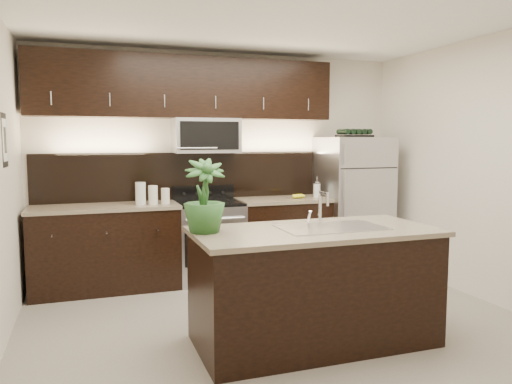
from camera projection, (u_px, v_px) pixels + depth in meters
ground at (282, 328)px, 4.40m from camera, size 4.50×4.50×0.00m
room_walls at (273, 135)px, 4.15m from camera, size 4.52×4.02×2.71m
counter_run at (192, 242)px, 5.80m from camera, size 3.51×0.65×0.94m
upper_fixtures at (190, 98)px, 5.77m from camera, size 3.49×0.40×1.66m
island at (314, 286)px, 4.06m from camera, size 1.96×0.96×0.94m
sink_faucet at (331, 226)px, 4.06m from camera, size 0.84×0.50×0.28m
refrigerator at (353, 203)px, 6.37m from camera, size 0.81×0.73×1.68m
wine_rack at (354, 134)px, 6.28m from camera, size 0.42×0.26×0.10m
plant at (204, 196)px, 3.83m from camera, size 0.33×0.33×0.57m
canisters at (150, 194)px, 5.52m from camera, size 0.37×0.14×0.25m
french_press at (317, 190)px, 6.20m from camera, size 0.09×0.09×0.26m
bananas at (294, 196)px, 6.08m from camera, size 0.20×0.18×0.05m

